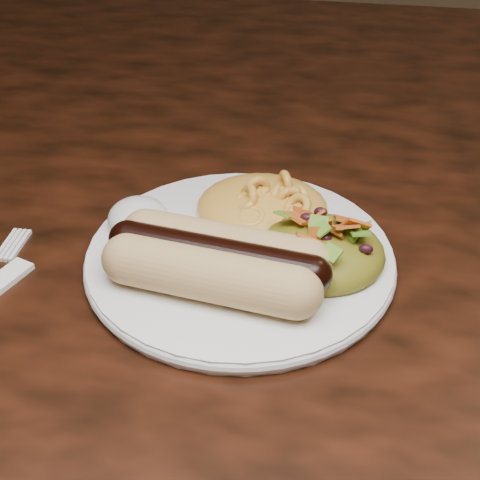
# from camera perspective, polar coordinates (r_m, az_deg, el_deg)

# --- Properties ---
(table) EXTENTS (1.60, 0.90, 0.75)m
(table) POSITION_cam_1_polar(r_m,az_deg,el_deg) (0.63, 6.49, -3.40)
(table) COLOR #3A160A
(table) RESTS_ON floor
(plate) EXTENTS (0.26, 0.26, 0.01)m
(plate) POSITION_cam_1_polar(r_m,az_deg,el_deg) (0.49, 0.00, -1.45)
(plate) COLOR white
(plate) RESTS_ON table
(hotdog) EXTENTS (0.12, 0.08, 0.03)m
(hotdog) POSITION_cam_1_polar(r_m,az_deg,el_deg) (0.45, -1.78, -1.58)
(hotdog) COLOR tan
(hotdog) RESTS_ON plate
(mac_and_cheese) EXTENTS (0.12, 0.12, 0.04)m
(mac_and_cheese) POSITION_cam_1_polar(r_m,az_deg,el_deg) (0.51, 1.78, 3.79)
(mac_and_cheese) COLOR gold
(mac_and_cheese) RESTS_ON plate
(sour_cream) EXTENTS (0.05, 0.05, 0.03)m
(sour_cream) POSITION_cam_1_polar(r_m,az_deg,el_deg) (0.51, -7.94, 2.15)
(sour_cream) COLOR white
(sour_cream) RESTS_ON plate
(taco_salad) EXTENTS (0.08, 0.08, 0.04)m
(taco_salad) POSITION_cam_1_polar(r_m,az_deg,el_deg) (0.47, 6.34, -0.20)
(taco_salad) COLOR #A15A0C
(taco_salad) RESTS_ON plate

